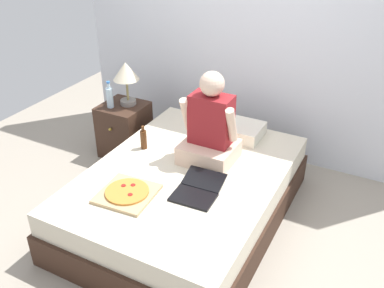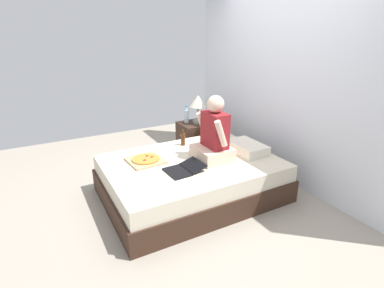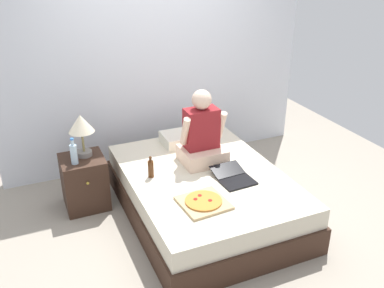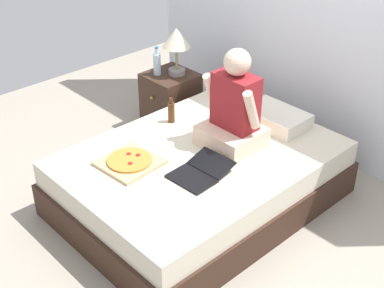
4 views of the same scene
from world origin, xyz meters
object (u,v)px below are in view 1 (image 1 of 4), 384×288
at_px(bed, 186,195).
at_px(pizza_box, 127,193).
at_px(lamp_on_left_nightstand, 126,74).
at_px(nightstand_left, 125,130).
at_px(water_bottle, 110,97).
at_px(laptop, 197,191).
at_px(beer_bottle_on_bed, 144,139).
at_px(person_seated, 210,129).

height_order(bed, pizza_box, pizza_box).
height_order(bed, lamp_on_left_nightstand, lamp_on_left_nightstand).
height_order(nightstand_left, water_bottle, water_bottle).
bearing_deg(laptop, beer_bottle_on_bed, 152.29).
distance_m(person_seated, beer_bottle_on_bed, 0.63).
xyz_separation_m(water_bottle, person_seated, (1.25, -0.30, 0.08)).
height_order(bed, water_bottle, water_bottle).
bearing_deg(pizza_box, beer_bottle_on_bed, 112.88).
bearing_deg(water_bottle, nightstand_left, 48.35).
xyz_separation_m(bed, pizza_box, (-0.24, -0.49, 0.26)).
distance_m(pizza_box, beer_bottle_on_bed, 0.70).
relative_size(bed, person_seated, 2.66).
distance_m(bed, pizza_box, 0.60).
height_order(nightstand_left, person_seated, person_seated).
relative_size(water_bottle, pizza_box, 0.64).
distance_m(lamp_on_left_nightstand, water_bottle, 0.28).
relative_size(lamp_on_left_nightstand, person_seated, 0.58).
height_order(water_bottle, person_seated, person_seated).
distance_m(nightstand_left, water_bottle, 0.41).
height_order(laptop, pizza_box, laptop).
relative_size(nightstand_left, lamp_on_left_nightstand, 1.25).
bearing_deg(pizza_box, laptop, 30.18).
bearing_deg(nightstand_left, water_bottle, -131.65).
distance_m(lamp_on_left_nightstand, laptop, 1.61).
height_order(water_bottle, laptop, water_bottle).
relative_size(person_seated, laptop, 1.81).
distance_m(water_bottle, laptop, 1.60).
xyz_separation_m(laptop, pizza_box, (-0.45, -0.26, -0.00)).
bearing_deg(bed, lamp_on_left_nightstand, 146.53).
distance_m(lamp_on_left_nightstand, person_seated, 1.22).
relative_size(laptop, beer_bottle_on_bed, 1.96).
distance_m(nightstand_left, laptop, 1.58).
xyz_separation_m(bed, laptop, (0.21, -0.23, 0.26)).
xyz_separation_m(laptop, beer_bottle_on_bed, (-0.72, 0.38, 0.07)).
xyz_separation_m(nightstand_left, lamp_on_left_nightstand, (0.04, 0.05, 0.61)).
height_order(nightstand_left, lamp_on_left_nightstand, lamp_on_left_nightstand).
relative_size(person_seated, pizza_box, 1.82).
bearing_deg(water_bottle, laptop, -29.44).
xyz_separation_m(lamp_on_left_nightstand, beer_bottle_on_bed, (0.54, -0.54, -0.33)).
bearing_deg(beer_bottle_on_bed, water_bottle, 148.74).
relative_size(bed, pizza_box, 4.84).
xyz_separation_m(bed, person_seated, (0.09, 0.26, 0.53)).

